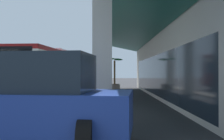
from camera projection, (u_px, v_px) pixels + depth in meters
ground at (154, 100)px, 16.36m from camera, size 120.00×120.00×0.00m
curb_strip at (97, 97)px, 17.52m from camera, size 29.75×0.50×0.12m
transit_bus at (47, 68)px, 20.73m from camera, size 11.38×3.50×3.34m
parked_suv_blue at (17, 99)px, 6.12m from camera, size 3.06×4.99×1.97m
potted_palm at (115, 82)px, 25.75m from camera, size 1.95×1.53×2.88m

